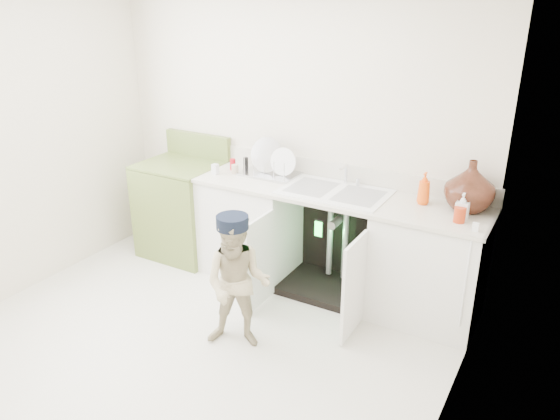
% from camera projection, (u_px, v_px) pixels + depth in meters
% --- Properties ---
extents(ground, '(3.50, 3.50, 0.00)m').
position_uv_depth(ground, '(193.00, 344.00, 3.98)').
color(ground, '#B9B0A2').
rests_on(ground, ground).
extents(room_shell, '(6.00, 5.50, 1.26)m').
position_uv_depth(room_shell, '(181.00, 183.00, 3.51)').
color(room_shell, beige).
rests_on(room_shell, ground).
extents(counter_run, '(2.44, 1.02, 1.28)m').
position_uv_depth(counter_run, '(339.00, 240.00, 4.50)').
color(counter_run, white).
rests_on(counter_run, ground).
extents(avocado_stove, '(0.73, 0.65, 1.13)m').
position_uv_depth(avocado_stove, '(183.00, 207.00, 5.22)').
color(avocado_stove, olive).
rests_on(avocado_stove, ground).
extents(repair_worker, '(0.62, 0.94, 1.00)m').
position_uv_depth(repair_worker, '(238.00, 282.00, 3.81)').
color(repair_worker, beige).
rests_on(repair_worker, ground).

